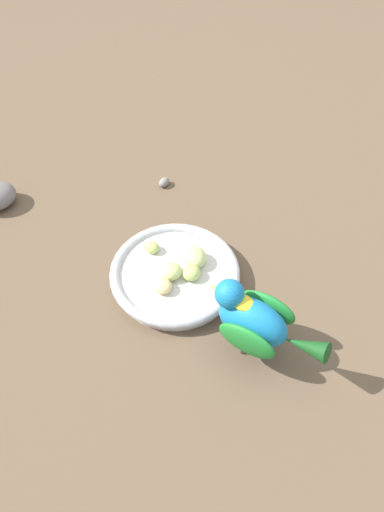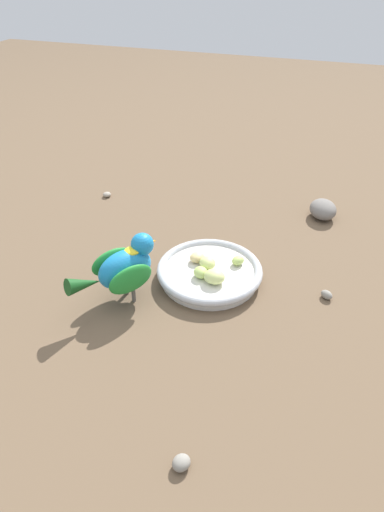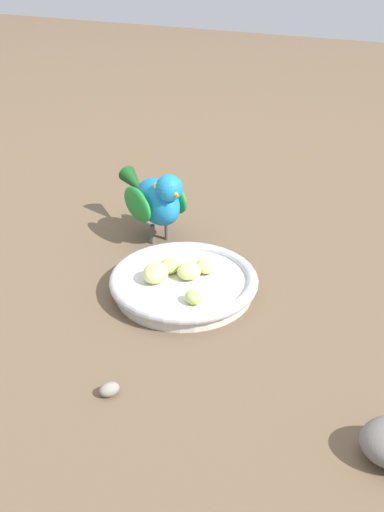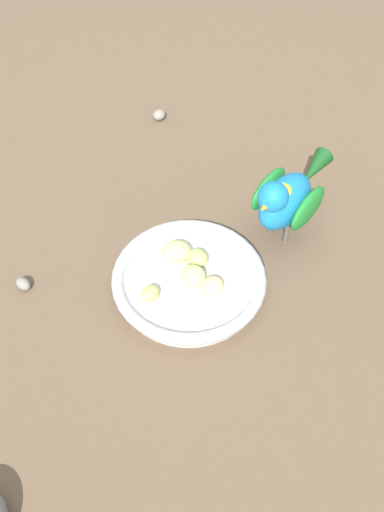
{
  "view_description": "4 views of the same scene",
  "coord_description": "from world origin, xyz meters",
  "px_view_note": "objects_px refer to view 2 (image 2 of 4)",
  "views": [
    {
      "loc": [
        0.53,
        -0.02,
        0.68
      ],
      "look_at": [
        0.0,
        0.0,
        0.04
      ],
      "focal_mm": 39.12,
      "sensor_mm": 36.0,
      "label": 1
    },
    {
      "loc": [
        -0.16,
        0.6,
        0.52
      ],
      "look_at": [
        0.05,
        -0.01,
        0.06
      ],
      "focal_mm": 30.87,
      "sensor_mm": 36.0,
      "label": 2
    },
    {
      "loc": [
        -0.61,
        -0.33,
        0.44
      ],
      "look_at": [
        0.03,
        -0.03,
        0.05
      ],
      "focal_mm": 43.08,
      "sensor_mm": 36.0,
      "label": 3
    },
    {
      "loc": [
        0.05,
        -0.44,
        0.56
      ],
      "look_at": [
        0.02,
        -0.03,
        0.06
      ],
      "focal_mm": 37.66,
      "sensor_mm": 36.0,
      "label": 4
    }
  ],
  "objects_px": {
    "apple_piece_3": "(200,273)",
    "rock_large": "(323,209)",
    "apple_piece_4": "(238,261)",
    "pebble_1": "(181,463)",
    "apple_piece_0": "(197,257)",
    "apple_piece_1": "(207,263)",
    "pebble_2": "(327,295)",
    "parrot": "(123,268)",
    "apple_piece_2": "(216,277)",
    "feeding_bowl": "(210,272)",
    "pebble_0": "(107,195)"
  },
  "relations": [
    {
      "from": "feeding_bowl",
      "to": "apple_piece_2",
      "type": "distance_m",
      "value": 0.04
    },
    {
      "from": "rock_large",
      "to": "pebble_2",
      "type": "relative_size",
      "value": 3.21
    },
    {
      "from": "parrot",
      "to": "pebble_0",
      "type": "bearing_deg",
      "value": 66.96
    },
    {
      "from": "parrot",
      "to": "pebble_1",
      "type": "relative_size",
      "value": 6.52
    },
    {
      "from": "apple_piece_2",
      "to": "pebble_2",
      "type": "bearing_deg",
      "value": -166.36
    },
    {
      "from": "apple_piece_0",
      "to": "pebble_0",
      "type": "height_order",
      "value": "apple_piece_0"
    },
    {
      "from": "apple_piece_0",
      "to": "pebble_1",
      "type": "bearing_deg",
      "value": 105.83
    },
    {
      "from": "apple_piece_3",
      "to": "apple_piece_4",
      "type": "xyz_separation_m",
      "value": [
        -0.05,
        -0.06,
        -0.0
      ]
    },
    {
      "from": "rock_large",
      "to": "pebble_1",
      "type": "distance_m",
      "value": 0.67
    },
    {
      "from": "apple_piece_2",
      "to": "parrot",
      "type": "height_order",
      "value": "parrot"
    },
    {
      "from": "pebble_2",
      "to": "pebble_1",
      "type": "bearing_deg",
      "value": 70.03
    },
    {
      "from": "feeding_bowl",
      "to": "rock_large",
      "type": "height_order",
      "value": "rock_large"
    },
    {
      "from": "pebble_0",
      "to": "feeding_bowl",
      "type": "bearing_deg",
      "value": 145.94
    },
    {
      "from": "apple_piece_0",
      "to": "apple_piece_1",
      "type": "height_order",
      "value": "apple_piece_1"
    },
    {
      "from": "apple_piece_4",
      "to": "pebble_1",
      "type": "xyz_separation_m",
      "value": [
        -0.03,
        0.4,
        -0.02
      ]
    },
    {
      "from": "apple_piece_0",
      "to": "rock_large",
      "type": "bearing_deg",
      "value": -126.26
    },
    {
      "from": "apple_piece_4",
      "to": "pebble_2",
      "type": "xyz_separation_m",
      "value": [
        -0.17,
        0.02,
        -0.02
      ]
    },
    {
      "from": "apple_piece_2",
      "to": "apple_piece_3",
      "type": "xyz_separation_m",
      "value": [
        0.03,
        -0.0,
        -0.0
      ]
    },
    {
      "from": "pebble_2",
      "to": "apple_piece_4",
      "type": "bearing_deg",
      "value": -6.75
    },
    {
      "from": "apple_piece_3",
      "to": "apple_piece_1",
      "type": "bearing_deg",
      "value": -95.79
    },
    {
      "from": "apple_piece_0",
      "to": "apple_piece_3",
      "type": "bearing_deg",
      "value": 114.97
    },
    {
      "from": "rock_large",
      "to": "pebble_1",
      "type": "xyz_separation_m",
      "value": [
        0.1,
        0.66,
        -0.01
      ]
    },
    {
      "from": "apple_piece_3",
      "to": "rock_large",
      "type": "distance_m",
      "value": 0.38
    },
    {
      "from": "apple_piece_0",
      "to": "apple_piece_4",
      "type": "xyz_separation_m",
      "value": [
        -0.08,
        -0.02,
        -0.0
      ]
    },
    {
      "from": "apple_piece_2",
      "to": "apple_piece_0",
      "type": "bearing_deg",
      "value": -44.3
    },
    {
      "from": "parrot",
      "to": "rock_large",
      "type": "height_order",
      "value": "parrot"
    },
    {
      "from": "parrot",
      "to": "pebble_0",
      "type": "xyz_separation_m",
      "value": [
        0.22,
        -0.33,
        -0.06
      ]
    },
    {
      "from": "feeding_bowl",
      "to": "pebble_2",
      "type": "xyz_separation_m",
      "value": [
        -0.21,
        -0.01,
        -0.01
      ]
    },
    {
      "from": "apple_piece_4",
      "to": "apple_piece_3",
      "type": "bearing_deg",
      "value": 48.71
    },
    {
      "from": "apple_piece_2",
      "to": "pebble_1",
      "type": "height_order",
      "value": "apple_piece_2"
    },
    {
      "from": "apple_piece_1",
      "to": "rock_large",
      "type": "bearing_deg",
      "value": -121.69
    },
    {
      "from": "apple_piece_4",
      "to": "rock_large",
      "type": "height_order",
      "value": "rock_large"
    },
    {
      "from": "apple_piece_2",
      "to": "parrot",
      "type": "bearing_deg",
      "value": 26.56
    },
    {
      "from": "pebble_2",
      "to": "parrot",
      "type": "bearing_deg",
      "value": 19.41
    },
    {
      "from": "apple_piece_1",
      "to": "rock_large",
      "type": "relative_size",
      "value": 0.45
    },
    {
      "from": "feeding_bowl",
      "to": "pebble_1",
      "type": "xyz_separation_m",
      "value": [
        -0.08,
        0.36,
        -0.01
      ]
    },
    {
      "from": "apple_piece_3",
      "to": "apple_piece_4",
      "type": "relative_size",
      "value": 1.11
    },
    {
      "from": "apple_piece_1",
      "to": "apple_piece_4",
      "type": "distance_m",
      "value": 0.06
    },
    {
      "from": "apple_piece_0",
      "to": "apple_piece_3",
      "type": "xyz_separation_m",
      "value": [
        -0.02,
        0.05,
        0.0
      ]
    },
    {
      "from": "apple_piece_1",
      "to": "parrot",
      "type": "xyz_separation_m",
      "value": [
        0.12,
        0.11,
        0.04
      ]
    },
    {
      "from": "apple_piece_1",
      "to": "rock_large",
      "type": "distance_m",
      "value": 0.35
    },
    {
      "from": "apple_piece_2",
      "to": "pebble_1",
      "type": "bearing_deg",
      "value": 99.65
    },
    {
      "from": "pebble_2",
      "to": "apple_piece_3",
      "type": "bearing_deg",
      "value": 10.67
    },
    {
      "from": "rock_large",
      "to": "pebble_0",
      "type": "relative_size",
      "value": 3.62
    },
    {
      "from": "apple_piece_1",
      "to": "pebble_1",
      "type": "xyz_separation_m",
      "value": [
        -0.08,
        0.37,
        -0.02
      ]
    },
    {
      "from": "parrot",
      "to": "pebble_0",
      "type": "relative_size",
      "value": 7.84
    },
    {
      "from": "apple_piece_1",
      "to": "apple_piece_2",
      "type": "xyz_separation_m",
      "value": [
        -0.03,
        0.04,
        0.0
      ]
    },
    {
      "from": "apple_piece_3",
      "to": "rock_large",
      "type": "bearing_deg",
      "value": -119.56
    },
    {
      "from": "pebble_1",
      "to": "pebble_2",
      "type": "relative_size",
      "value": 1.07
    },
    {
      "from": "parrot",
      "to": "pebble_0",
      "type": "distance_m",
      "value": 0.4
    }
  ]
}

